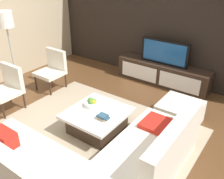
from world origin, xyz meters
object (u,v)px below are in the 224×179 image
object	(u,v)px
accent_chair_near	(8,85)
ottoman	(179,113)
floor_lamp	(6,25)
television	(164,52)
media_console	(162,74)
coffee_table	(97,121)
book_stack	(103,117)
accent_chair_far	(53,67)
fruit_bowl	(92,103)
sectional_couch	(87,167)

from	to	relation	value
accent_chair_near	ottoman	xyz separation A→B (m)	(2.90, 1.43, -0.29)
floor_lamp	accent_chair_near	bearing A→B (deg)	-43.90
television	media_console	bearing A→B (deg)	-90.00
media_console	floor_lamp	size ratio (longest dim) A/B	1.26
coffee_table	television	bearing A→B (deg)	87.51
coffee_table	book_stack	distance (m)	0.33
media_console	accent_chair_far	world-z (taller)	accent_chair_far
fruit_bowl	accent_chair_far	world-z (taller)	accent_chair_far
television	floor_lamp	xyz separation A→B (m)	(-2.53, -2.14, 0.68)
media_console	sectional_couch	bearing A→B (deg)	-80.92
fruit_bowl	accent_chair_far	size ratio (longest dim) A/B	0.32
accent_chair_far	ottoman	bearing A→B (deg)	1.08
coffee_table	accent_chair_near	size ratio (longest dim) A/B	1.11
media_console	sectional_couch	distance (m)	3.31
ottoman	accent_chair_far	world-z (taller)	accent_chair_far
accent_chair_near	ottoman	world-z (taller)	accent_chair_near
coffee_table	floor_lamp	bearing A→B (deg)	176.26
accent_chair_far	accent_chair_near	bearing A→B (deg)	-96.70
television	fruit_bowl	world-z (taller)	television
book_stack	sectional_couch	bearing A→B (deg)	-64.57
accent_chair_near	floor_lamp	bearing A→B (deg)	145.58
sectional_couch	accent_chair_near	world-z (taller)	accent_chair_near
coffee_table	ottoman	distance (m)	1.47
television	floor_lamp	bearing A→B (deg)	-139.85
media_console	book_stack	size ratio (longest dim) A/B	10.26
accent_chair_near	floor_lamp	xyz separation A→B (m)	(-0.58, 0.56, 0.97)
television	book_stack	world-z (taller)	television
floor_lamp	fruit_bowl	distance (m)	2.47
floor_lamp	fruit_bowl	bearing A→B (deg)	-1.49
sectional_couch	ottoman	bearing A→B (deg)	78.06
floor_lamp	ottoman	world-z (taller)	floor_lamp
coffee_table	book_stack	world-z (taller)	book_stack
sectional_couch	coffee_table	xyz separation A→B (m)	(-0.62, 0.97, -0.09)
television	sectional_couch	bearing A→B (deg)	-80.92
media_console	sectional_couch	size ratio (longest dim) A/B	0.89
television	coffee_table	world-z (taller)	television
television	fruit_bowl	xyz separation A→B (m)	(-0.28, -2.20, -0.35)
book_stack	floor_lamp	bearing A→B (deg)	174.06
television	coffee_table	xyz separation A→B (m)	(-0.10, -2.30, -0.58)
television	accent_chair_far	bearing A→B (deg)	-140.39
accent_chair_near	fruit_bowl	xyz separation A→B (m)	(1.67, 0.50, -0.06)
media_console	accent_chair_far	bearing A→B (deg)	-140.40
coffee_table	floor_lamp	world-z (taller)	floor_lamp
media_console	coffee_table	world-z (taller)	media_console
accent_chair_far	television	bearing A→B (deg)	34.23
television	accent_chair_near	world-z (taller)	television
floor_lamp	fruit_bowl	xyz separation A→B (m)	(2.25, -0.06, -1.02)
ottoman	fruit_bowl	size ratio (longest dim) A/B	2.50
television	sectional_couch	xyz separation A→B (m)	(0.52, -3.27, -0.49)
accent_chair_near	fruit_bowl	distance (m)	1.74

